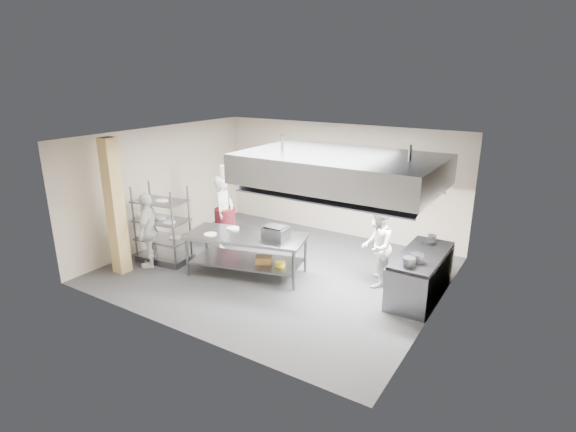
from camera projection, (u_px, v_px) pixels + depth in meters
The scene contains 23 objects.
floor at pixel (277, 270), 10.16m from camera, with size 7.00×7.00×0.00m, color #2F2F31.
ceiling at pixel (276, 137), 9.25m from camera, with size 7.00×7.00×0.00m, color silver.
wall_back at pixel (338, 180), 12.13m from camera, with size 7.00×7.00×0.00m, color #B8A892.
wall_left at pixel (162, 186), 11.48m from camera, with size 6.00×6.00×0.00m, color #B8A892.
wall_right at pixel (441, 236), 7.93m from camera, with size 6.00×6.00×0.00m, color #B8A892.
column at pixel (115, 207), 9.64m from camera, with size 0.30×0.30×3.00m, color tan.
exhaust_hood at pixel (340, 169), 9.10m from camera, with size 4.00×2.50×0.60m, color gray.
hood_strip_a at pixel (302, 179), 9.65m from camera, with size 1.60×0.12×0.04m, color white.
hood_strip_b at pixel (382, 190), 8.74m from camera, with size 1.60×0.12×0.04m, color white.
wall_shelf at pixel (400, 190), 11.09m from camera, with size 1.50×0.28×0.04m, color gray.
island at pixel (247, 254), 9.85m from camera, with size 2.58×1.08×0.91m, color gray, non-canonical shape.
island_worktop at pixel (246, 236), 9.72m from camera, with size 2.58×1.08×0.06m, color gray.
island_undershelf at pixel (247, 261), 9.90m from camera, with size 2.37×0.97×0.04m, color slate.
pass_rack at pixel (162, 224), 10.40m from camera, with size 1.21×0.71×1.81m, color slate, non-canonical shape.
cooking_range at pixel (420, 276), 8.88m from camera, with size 0.80×2.00×0.84m, color gray.
range_top at pixel (422, 255), 8.74m from camera, with size 0.78×1.96×0.06m, color black.
chef_head at pixel (224, 212), 11.20m from camera, with size 0.68×0.45×1.86m, color silver.
chef_line at pixel (377, 247), 9.23m from camera, with size 0.82×0.64×1.69m, color white.
chef_plating at pixel (149, 230), 10.15m from camera, with size 1.01×0.42×1.73m, color white.
griddle at pixel (276, 233), 9.49m from camera, with size 0.50×0.39×0.24m, color slate.
wicker_basket at pixel (264, 260), 9.71m from camera, with size 0.35×0.24×0.15m, color #98643D.
stockpot at pixel (417, 258), 8.32m from camera, with size 0.24×0.24×0.17m, color gray.
plate_stack at pixel (163, 237), 10.50m from camera, with size 0.28×0.28×0.05m, color silver.
Camera 1 is at (5.16, -7.75, 4.26)m, focal length 28.00 mm.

